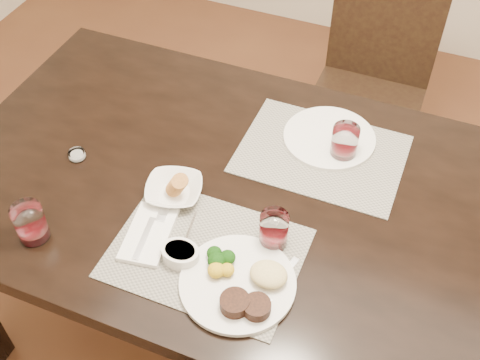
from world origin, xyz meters
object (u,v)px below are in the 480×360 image
at_px(chair_far, 372,79).
at_px(wine_glass_near, 274,231).
at_px(cracker_bowl, 174,190).
at_px(steak_knife, 271,301).
at_px(far_plate, 329,138).
at_px(dinner_plate, 242,283).

xyz_separation_m(chair_far, wine_glass_near, (-0.03, -1.08, 0.29)).
height_order(chair_far, cracker_bowl, chair_far).
bearing_deg(wine_glass_near, steak_knife, -71.13).
height_order(wine_glass_near, far_plate, wine_glass_near).
relative_size(steak_knife, wine_glass_near, 2.14).
height_order(chair_far, wine_glass_near, chair_far).
bearing_deg(cracker_bowl, chair_far, 72.48).
relative_size(dinner_plate, wine_glass_near, 2.81).
bearing_deg(cracker_bowl, wine_glass_near, -9.08).
height_order(dinner_plate, cracker_bowl, cracker_bowl).
height_order(steak_knife, cracker_bowl, cracker_bowl).
bearing_deg(steak_knife, far_plate, 107.33).
bearing_deg(far_plate, dinner_plate, -94.39).
bearing_deg(steak_knife, wine_glass_near, 122.87).
bearing_deg(wine_glass_near, dinner_plate, -97.98).
relative_size(dinner_plate, cracker_bowl, 1.50).
xyz_separation_m(chair_far, dinner_plate, (-0.05, -1.23, 0.27)).
relative_size(chair_far, wine_glass_near, 9.16).
distance_m(chair_far, steak_knife, 1.27).
distance_m(cracker_bowl, far_plate, 0.49).
xyz_separation_m(steak_knife, far_plate, (-0.03, 0.58, 0.00)).
distance_m(steak_knife, far_plate, 0.58).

